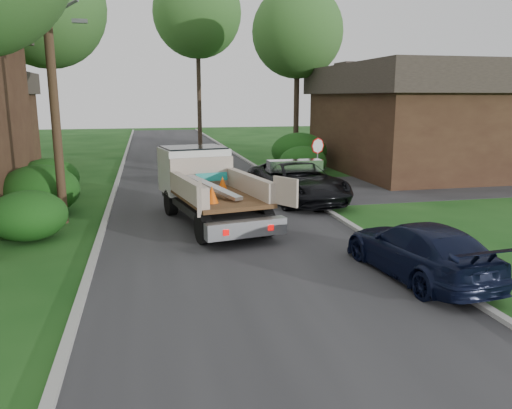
{
  "coord_description": "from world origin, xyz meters",
  "views": [
    {
      "loc": [
        -2.58,
        -12.98,
        4.31
      ],
      "look_at": [
        0.52,
        1.09,
        1.2
      ],
      "focal_mm": 35.0,
      "sensor_mm": 36.0,
      "label": 1
    }
  ],
  "objects": [
    {
      "name": "house_right",
      "position": [
        13.0,
        14.0,
        3.16
      ],
      "size": [
        9.72,
        12.96,
        6.2
      ],
      "rotation": [
        0.0,
        0.0,
        1.57
      ],
      "color": "#382116",
      "rests_on": "ground"
    },
    {
      "name": "tree_right_far",
      "position": [
        7.5,
        20.0,
        8.48
      ],
      "size": [
        6.0,
        6.0,
        11.5
      ],
      "color": "#2D2119",
      "rests_on": "ground"
    },
    {
      "name": "hedge_left_a",
      "position": [
        -6.2,
        3.0,
        0.77
      ],
      "size": [
        2.34,
        2.34,
        1.53
      ],
      "primitive_type": "ellipsoid",
      "color": "#0F4111",
      "rests_on": "ground"
    },
    {
      "name": "tree_left_far",
      "position": [
        -7.5,
        17.0,
        8.98
      ],
      "size": [
        6.4,
        6.4,
        12.2
      ],
      "color": "#2D2119",
      "rests_on": "ground"
    },
    {
      "name": "curb_left",
      "position": [
        -4.1,
        10.0,
        0.06
      ],
      "size": [
        0.2,
        90.0,
        0.12
      ],
      "primitive_type": "cube",
      "color": "#9E9E99",
      "rests_on": "ground"
    },
    {
      "name": "flatbed_truck",
      "position": [
        -0.61,
        4.7,
        1.35
      ],
      "size": [
        3.88,
        6.93,
        2.48
      ],
      "rotation": [
        0.0,
        0.0,
        0.19
      ],
      "color": "black",
      "rests_on": "ground"
    },
    {
      "name": "ground",
      "position": [
        0.0,
        0.0,
        0.0
      ],
      "size": [
        120.0,
        120.0,
        0.0
      ],
      "primitive_type": "plane",
      "color": "#144012",
      "rests_on": "ground"
    },
    {
      "name": "hedge_left_c",
      "position": [
        -6.8,
        10.0,
        0.85
      ],
      "size": [
        2.6,
        2.6,
        1.7
      ],
      "primitive_type": "ellipsoid",
      "color": "#0F4111",
      "rests_on": "ground"
    },
    {
      "name": "hedge_right_b",
      "position": [
        6.5,
        16.0,
        1.1
      ],
      "size": [
        3.38,
        3.38,
        2.21
      ],
      "primitive_type": "ellipsoid",
      "color": "#0F4111",
      "rests_on": "ground"
    },
    {
      "name": "stop_sign",
      "position": [
        5.2,
        9.0,
        1.78
      ],
      "size": [
        0.71,
        0.32,
        2.48
      ],
      "color": "slate",
      "rests_on": "ground"
    },
    {
      "name": "black_pickup",
      "position": [
        3.6,
        6.93,
        0.82
      ],
      "size": [
        3.52,
        6.25,
        1.65
      ],
      "primitive_type": "imported",
      "rotation": [
        0.0,
        0.0,
        0.14
      ],
      "color": "black",
      "rests_on": "ground"
    },
    {
      "name": "tree_center_far",
      "position": [
        2.0,
        30.0,
        10.98
      ],
      "size": [
        7.2,
        7.2,
        14.6
      ],
      "color": "#2D2119",
      "rests_on": "ground"
    },
    {
      "name": "hedge_right_a",
      "position": [
        5.8,
        13.0,
        0.85
      ],
      "size": [
        2.6,
        2.6,
        1.7
      ],
      "primitive_type": "ellipsoid",
      "color": "#0F4111",
      "rests_on": "ground"
    },
    {
      "name": "side_street",
      "position": [
        12.0,
        9.0,
        0.01
      ],
      "size": [
        16.0,
        7.0,
        0.02
      ],
      "primitive_type": "cube",
      "color": "#28282B",
      "rests_on": "ground"
    },
    {
      "name": "navy_suv",
      "position": [
        3.8,
        -2.5,
        0.68
      ],
      "size": [
        2.31,
        4.82,
        1.35
      ],
      "primitive_type": "imported",
      "rotation": [
        0.0,
        0.0,
        3.23
      ],
      "color": "black",
      "rests_on": "ground"
    },
    {
      "name": "hedge_left_b",
      "position": [
        -6.5,
        6.5,
        0.94
      ],
      "size": [
        2.86,
        2.86,
        1.87
      ],
      "primitive_type": "ellipsoid",
      "color": "#0F4111",
      "rests_on": "ground"
    },
    {
      "name": "curb_right",
      "position": [
        4.1,
        10.0,
        0.06
      ],
      "size": [
        0.2,
        90.0,
        0.12
      ],
      "primitive_type": "cube",
      "color": "#9E9E99",
      "rests_on": "ground"
    },
    {
      "name": "utility_pole",
      "position": [
        -5.48,
        4.98,
        5.17
      ],
      "size": [
        2.42,
        1.25,
        10.0
      ],
      "color": "#382619",
      "rests_on": "ground"
    },
    {
      "name": "road",
      "position": [
        0.0,
        10.0,
        0.0
      ],
      "size": [
        8.0,
        90.0,
        0.02
      ],
      "primitive_type": "cube",
      "color": "#28282B",
      "rests_on": "ground"
    }
  ]
}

